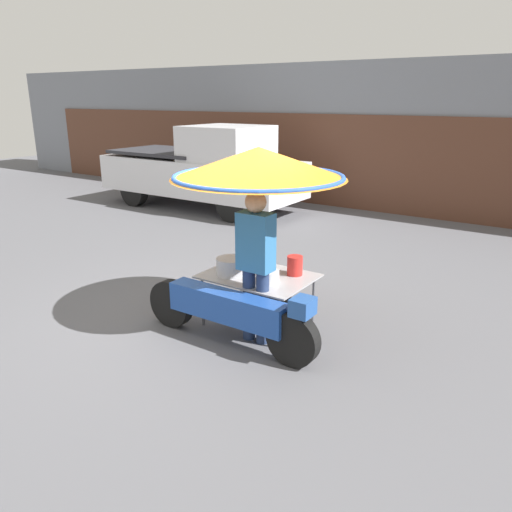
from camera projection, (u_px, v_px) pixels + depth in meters
ground_plane at (207, 319)px, 6.13m from camera, size 36.00×36.00×0.00m
shopfront_building at (416, 137)px, 11.92m from camera, size 28.00×2.06×3.41m
vendor_motorcycle_cart at (255, 189)px, 5.46m from camera, size 2.22×1.95×2.10m
vendor_person at (256, 259)px, 5.32m from camera, size 0.38×0.23×1.69m
pickup_truck at (205, 169)px, 11.97m from camera, size 5.09×1.82×1.99m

